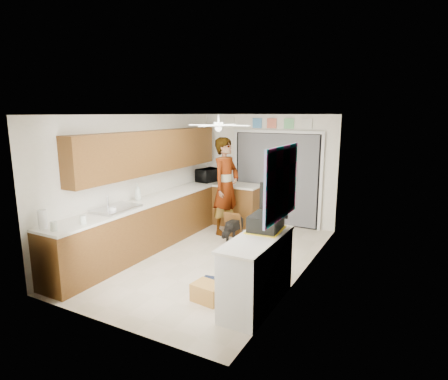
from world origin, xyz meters
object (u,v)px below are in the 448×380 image
at_px(microwave, 209,175).
at_px(man, 226,186).
at_px(navy_crate, 213,288).
at_px(dog, 234,229).
at_px(soap_bottle, 138,192).
at_px(paper_towel_roll, 42,219).
at_px(cup, 113,210).
at_px(cardboard_box, 208,292).
at_px(suitcase, 266,222).

bearing_deg(microwave, man, -119.48).
bearing_deg(navy_crate, dog, 109.26).
relative_size(soap_bottle, paper_towel_roll, 1.16).
bearing_deg(navy_crate, soap_bottle, 155.51).
xyz_separation_m(soap_bottle, dog, (1.38, 1.26, -0.86)).
bearing_deg(navy_crate, cup, 178.05).
bearing_deg(dog, paper_towel_roll, -108.84).
bearing_deg(cardboard_box, soap_bottle, 151.84).
relative_size(soap_bottle, man, 0.15).
bearing_deg(microwave, cup, -168.60).
bearing_deg(soap_bottle, navy_crate, -24.49).
bearing_deg(man, paper_towel_roll, 171.55).
xyz_separation_m(microwave, man, (0.82, -0.67, -0.07)).
bearing_deg(paper_towel_roll, cup, 76.06).
distance_m(paper_towel_roll, suitcase, 3.11).
height_order(cup, dog, cup).
xyz_separation_m(suitcase, navy_crate, (-0.62, -0.40, -0.94)).
relative_size(suitcase, man, 0.25).
relative_size(soap_bottle, cardboard_box, 0.76).
relative_size(cup, suitcase, 0.23).
height_order(cup, cardboard_box, cup).
relative_size(cardboard_box, man, 0.20).
height_order(suitcase, cardboard_box, suitcase).
bearing_deg(suitcase, man, 125.32).
distance_m(cup, paper_towel_roll, 1.10).
bearing_deg(cardboard_box, dog, 108.30).
height_order(microwave, paper_towel_roll, microwave).
height_order(man, dog, man).
height_order(paper_towel_roll, man, man).
xyz_separation_m(cup, paper_towel_roll, (-0.27, -1.07, 0.08)).
relative_size(man, dog, 3.44).
bearing_deg(navy_crate, paper_towel_roll, -155.12).
height_order(paper_towel_roll, dog, paper_towel_roll).
bearing_deg(suitcase, dog, 123.41).
xyz_separation_m(microwave, dog, (1.19, -1.01, -0.86)).
relative_size(cup, dog, 0.20).
height_order(soap_bottle, man, man).
relative_size(suitcase, dog, 0.87).
height_order(paper_towel_roll, suitcase, paper_towel_roll).
distance_m(soap_bottle, cardboard_box, 2.65).
relative_size(navy_crate, dog, 0.59).
height_order(paper_towel_roll, navy_crate, paper_towel_roll).
bearing_deg(soap_bottle, paper_towel_roll, -90.07).
height_order(cup, suitcase, suitcase).
xyz_separation_m(paper_towel_roll, dog, (1.38, 3.24, -0.84)).
relative_size(microwave, navy_crate, 1.57).
bearing_deg(dog, microwave, 143.88).
bearing_deg(microwave, navy_crate, -138.72).
distance_m(microwave, paper_towel_roll, 4.26).
distance_m(suitcase, man, 2.81).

